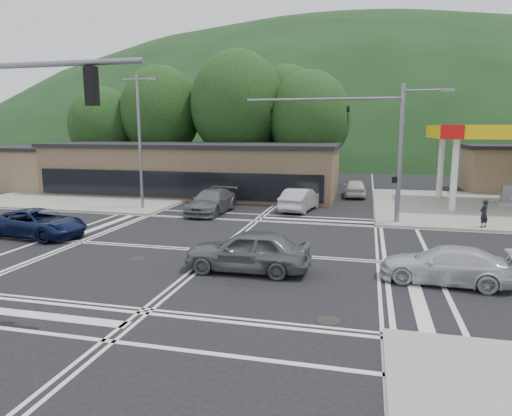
% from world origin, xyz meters
% --- Properties ---
extents(ground, '(120.00, 120.00, 0.00)m').
position_xyz_m(ground, '(0.00, 0.00, 0.00)').
color(ground, black).
rests_on(ground, ground).
extents(sidewalk_ne, '(16.00, 16.00, 0.15)m').
position_xyz_m(sidewalk_ne, '(15.00, 15.00, 0.07)').
color(sidewalk_ne, gray).
rests_on(sidewalk_ne, ground).
extents(sidewalk_nw, '(16.00, 16.00, 0.15)m').
position_xyz_m(sidewalk_nw, '(-15.00, 15.00, 0.07)').
color(sidewalk_nw, gray).
rests_on(sidewalk_nw, ground).
extents(commercial_row, '(24.00, 8.00, 4.00)m').
position_xyz_m(commercial_row, '(-8.00, 17.00, 2.00)').
color(commercial_row, brown).
rests_on(commercial_row, ground).
extents(commercial_nw, '(8.00, 7.00, 3.60)m').
position_xyz_m(commercial_nw, '(-24.00, 17.00, 1.80)').
color(commercial_nw, '#846B4F').
rests_on(commercial_nw, ground).
extents(hill_north, '(252.00, 126.00, 140.00)m').
position_xyz_m(hill_north, '(0.00, 90.00, 0.00)').
color(hill_north, black).
rests_on(hill_north, ground).
extents(tree_n_a, '(8.00, 8.00, 11.75)m').
position_xyz_m(tree_n_a, '(-14.00, 24.00, 7.14)').
color(tree_n_a, '#382619').
rests_on(tree_n_a, ground).
extents(tree_n_b, '(9.00, 9.00, 12.98)m').
position_xyz_m(tree_n_b, '(-6.00, 24.00, 7.79)').
color(tree_n_b, '#382619').
rests_on(tree_n_b, ground).
extents(tree_n_c, '(7.60, 7.60, 10.87)m').
position_xyz_m(tree_n_c, '(1.00, 24.00, 6.49)').
color(tree_n_c, '#382619').
rests_on(tree_n_c, ground).
extents(tree_n_d, '(6.80, 6.80, 9.76)m').
position_xyz_m(tree_n_d, '(-20.00, 23.00, 5.84)').
color(tree_n_d, '#382619').
rests_on(tree_n_d, ground).
extents(tree_n_e, '(8.40, 8.40, 11.98)m').
position_xyz_m(tree_n_e, '(-2.00, 28.00, 7.14)').
color(tree_n_e, '#382619').
rests_on(tree_n_e, ground).
extents(streetlight_nw, '(2.50, 0.25, 9.00)m').
position_xyz_m(streetlight_nw, '(-8.44, 9.00, 5.05)').
color(streetlight_nw, slate).
rests_on(streetlight_nw, ground).
extents(signal_mast_ne, '(11.65, 0.30, 8.00)m').
position_xyz_m(signal_mast_ne, '(6.95, 8.20, 5.07)').
color(signal_mast_ne, slate).
rests_on(signal_mast_ne, ground).
extents(car_blue_west, '(5.42, 3.00, 1.44)m').
position_xyz_m(car_blue_west, '(-9.94, 0.50, 0.72)').
color(car_blue_west, '#0D1539').
rests_on(car_blue_west, ground).
extents(car_grey_center, '(4.88, 2.02, 1.65)m').
position_xyz_m(car_grey_center, '(2.03, -2.53, 0.83)').
color(car_grey_center, '#585B5C').
rests_on(car_grey_center, ground).
extents(car_silver_east, '(4.74, 2.32, 1.33)m').
position_xyz_m(car_silver_east, '(9.29, -2.15, 0.66)').
color(car_silver_east, silver).
rests_on(car_silver_east, ground).
extents(car_queue_a, '(2.40, 4.88, 1.54)m').
position_xyz_m(car_queue_a, '(2.09, 11.30, 0.77)').
color(car_queue_a, '#A2A3A9').
rests_on(car_queue_a, ground).
extents(car_queue_b, '(1.95, 4.37, 1.46)m').
position_xyz_m(car_queue_b, '(5.50, 18.73, 0.73)').
color(car_queue_b, silver).
rests_on(car_queue_b, ground).
extents(car_northbound, '(2.43, 5.41, 1.54)m').
position_xyz_m(car_northbound, '(-3.49, 9.00, 0.77)').
color(car_northbound, '#595C5E').
rests_on(car_northbound, ground).
extents(pedestrian, '(0.67, 0.65, 1.54)m').
position_xyz_m(pedestrian, '(12.73, 7.65, 0.92)').
color(pedestrian, black).
rests_on(pedestrian, sidewalk_ne).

